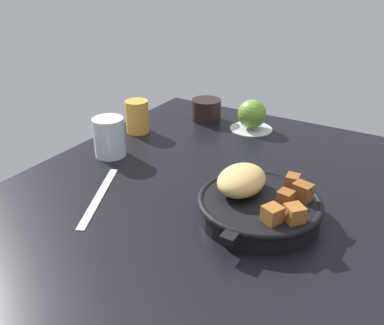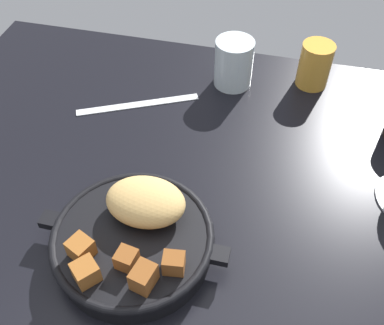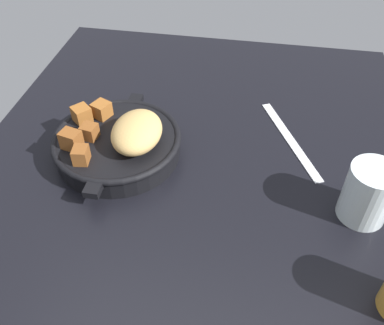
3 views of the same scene
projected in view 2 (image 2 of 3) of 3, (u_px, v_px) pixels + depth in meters
ground_plane at (179, 189)px, 72.07cm from camera, size 97.66×76.53×2.40cm
cast_iron_skillet at (135, 236)px, 61.09cm from camera, size 26.41×22.12×8.67cm
butter_knife at (138, 104)px, 83.81cm from camera, size 21.15×11.25×0.36cm
juice_glass_amber at (315, 65)px, 85.14cm from camera, size 6.07×6.07×8.59cm
water_glass_tall at (234, 63)px, 85.01cm from camera, size 7.25×7.25×9.22cm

